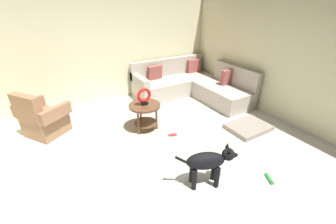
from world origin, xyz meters
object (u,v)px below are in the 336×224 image
(armchair, at_px, (43,119))
(torus_sculpture, at_px, (144,96))
(side_table, at_px, (145,110))
(dog_toy_bone, at_px, (173,135))
(dog, at_px, (209,162))
(dog_toy_rope, at_px, (269,178))
(sectional_couch, at_px, (192,85))
(dog_bed_mat, at_px, (248,127))

(armchair, height_order, torus_sculpture, armchair)
(side_table, bearing_deg, dog_toy_bone, -55.35)
(side_table, distance_m, dog, 1.72)
(dog_toy_rope, distance_m, dog_toy_bone, 1.75)
(dog, height_order, dog_toy_bone, dog)
(sectional_couch, distance_m, dog, 3.10)
(armchair, xyz_separation_m, dog_toy_rope, (2.64, -2.91, -0.30))
(dog, relative_size, dog_toy_rope, 4.09)
(armchair, bearing_deg, sectional_couch, 56.71)
(torus_sculpture, relative_size, dog, 0.41)
(side_table, height_order, dog_toy_bone, side_table)
(dog_toy_bone, bearing_deg, torus_sculpture, 124.65)
(dog, distance_m, dog_toy_bone, 1.30)
(dog, height_order, dog_toy_rope, dog)
(sectional_couch, height_order, side_table, sectional_couch)
(side_table, distance_m, dog_toy_rope, 2.35)
(side_table, distance_m, dog_toy_bone, 0.70)
(dog_bed_mat, bearing_deg, dog_toy_bone, 159.06)
(dog_bed_mat, bearing_deg, side_table, 149.74)
(sectional_couch, xyz_separation_m, dog, (-1.63, -2.63, 0.09))
(sectional_couch, xyz_separation_m, side_table, (-1.76, -0.92, 0.12))
(sectional_couch, distance_m, side_table, 1.99)
(torus_sculpture, height_order, dog, torus_sculpture)
(dog_toy_rope, bearing_deg, side_table, 113.80)
(armchair, height_order, dog, armchair)
(dog_toy_rope, xyz_separation_m, dog_toy_bone, (-0.60, 1.64, 0.00))
(side_table, xyz_separation_m, dog_bed_mat, (1.75, -1.02, -0.37))
(sectional_couch, bearing_deg, dog, -121.85)
(side_table, xyz_separation_m, torus_sculpture, (0.00, -0.00, 0.29))
(dog_toy_rope, bearing_deg, dog_toy_bone, 110.22)
(dog, relative_size, dog_toy_bone, 4.46)
(sectional_couch, bearing_deg, dog_toy_bone, -135.71)
(sectional_couch, relative_size, torus_sculpture, 6.90)
(armchair, bearing_deg, dog_toy_bone, 22.67)
(side_table, bearing_deg, armchair, 155.00)
(armchair, relative_size, dog, 1.25)
(dog_bed_mat, height_order, dog_toy_rope, dog_bed_mat)
(sectional_couch, xyz_separation_m, dog_toy_rope, (-0.82, -3.03, -0.27))
(dog_bed_mat, relative_size, dog_toy_bone, 4.44)
(torus_sculpture, distance_m, dog, 1.75)
(dog_toy_bone, bearing_deg, side_table, 124.65)
(torus_sculpture, bearing_deg, dog_toy_rope, -66.20)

